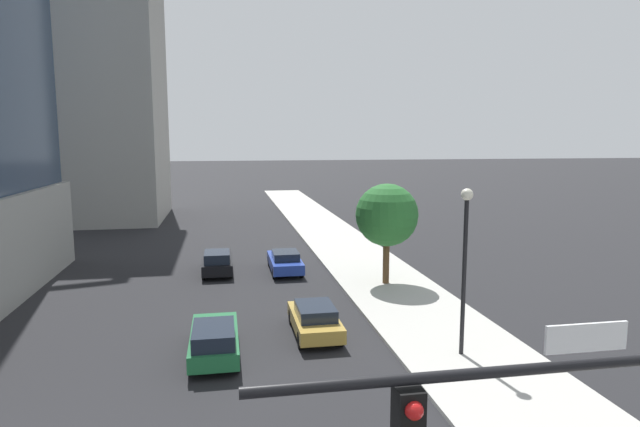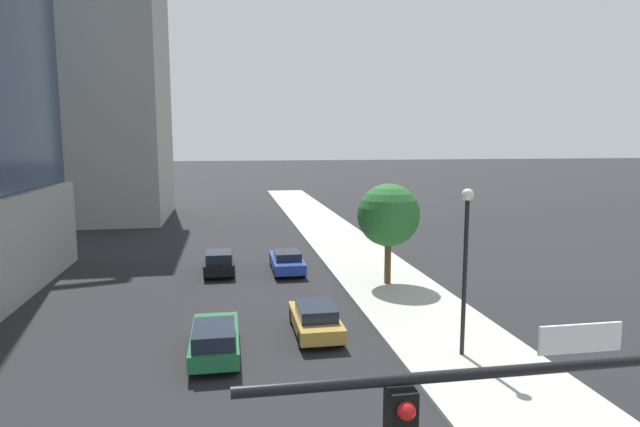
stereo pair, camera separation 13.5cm
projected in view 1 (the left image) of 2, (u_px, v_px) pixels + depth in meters
sidewalk at (421, 314)px, 24.84m from camera, size 5.29×120.00×0.15m
construction_building at (83, 52)px, 52.42m from camera, size 17.48×15.56×37.50m
street_lamp at (465, 248)px, 19.50m from camera, size 0.44×0.44×6.20m
street_tree at (387, 215)px, 29.37m from camera, size 3.44×3.44×5.55m
car_blue at (285, 261)px, 32.92m from camera, size 1.82×4.58×1.33m
car_gold at (315, 319)px, 22.31m from camera, size 1.79×4.14×1.33m
car_green at (214, 339)px, 19.94m from camera, size 1.77×4.62×1.45m
car_black at (217, 262)px, 32.56m from camera, size 1.77×4.58×1.46m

